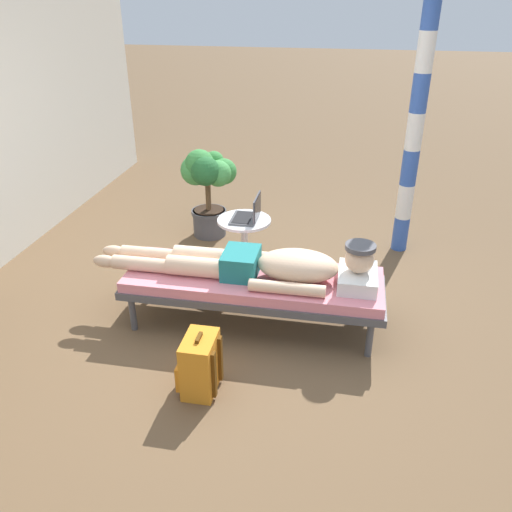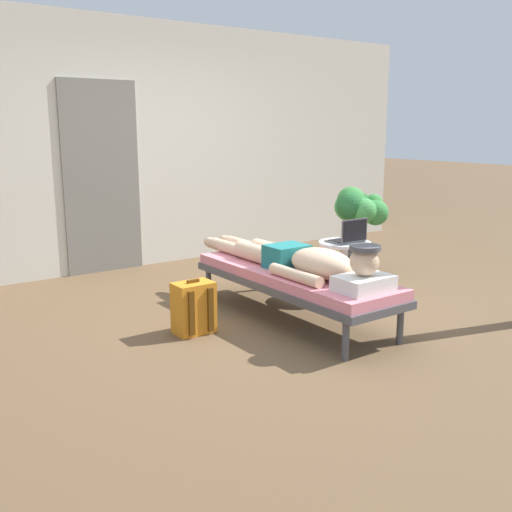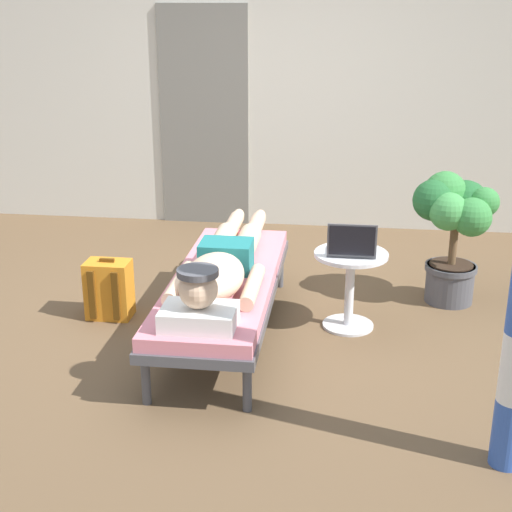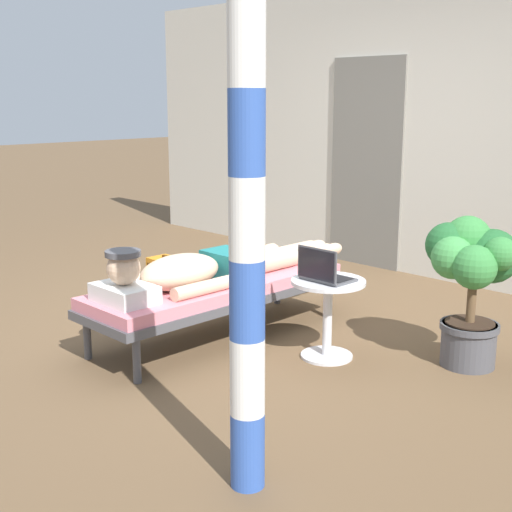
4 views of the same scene
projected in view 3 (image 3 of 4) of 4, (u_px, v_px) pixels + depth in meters
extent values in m
plane|color=brown|center=(223.00, 323.00, 4.90)|extent=(40.00, 40.00, 0.00)
cube|color=beige|center=(270.00, 81.00, 6.72)|extent=(7.60, 0.20, 2.70)
cube|color=slate|center=(204.00, 118.00, 6.80)|extent=(0.84, 0.03, 2.04)
cylinder|color=#4C4C51|center=(209.00, 266.00, 5.54)|extent=(0.05, 0.05, 0.28)
cylinder|color=#4C4C51|center=(280.00, 269.00, 5.48)|extent=(0.05, 0.05, 0.28)
cylinder|color=#4C4C51|center=(146.00, 380.00, 3.88)|extent=(0.05, 0.05, 0.28)
cylinder|color=#4C4C51|center=(247.00, 387.00, 3.81)|extent=(0.05, 0.05, 0.28)
cube|color=#4C4C51|center=(224.00, 291.00, 4.62)|extent=(0.65, 1.98, 0.06)
cube|color=pink|center=(224.00, 281.00, 4.60)|extent=(0.62, 1.94, 0.08)
cube|color=white|center=(199.00, 317.00, 3.85)|extent=(0.40, 0.28, 0.11)
sphere|color=beige|center=(198.00, 289.00, 3.79)|extent=(0.21, 0.21, 0.21)
cylinder|color=#4C4C51|center=(198.00, 272.00, 3.76)|extent=(0.22, 0.22, 0.03)
ellipsoid|color=beige|center=(214.00, 277.00, 4.24)|extent=(0.35, 0.60, 0.23)
cylinder|color=beige|center=(180.00, 283.00, 4.33)|extent=(0.09, 0.55, 0.09)
cylinder|color=beige|center=(252.00, 287.00, 4.28)|extent=(0.09, 0.55, 0.09)
cube|color=#1E7272|center=(226.00, 256.00, 4.64)|extent=(0.33, 0.26, 0.19)
cylinder|color=beige|center=(222.00, 242.00, 4.98)|extent=(0.15, 0.42, 0.15)
cylinder|color=beige|center=(232.00, 226.00, 5.39)|extent=(0.11, 0.44, 0.11)
ellipsoid|color=beige|center=(238.00, 216.00, 5.66)|extent=(0.09, 0.20, 0.10)
cylinder|color=beige|center=(247.00, 243.00, 4.96)|extent=(0.15, 0.42, 0.15)
cylinder|color=beige|center=(255.00, 227.00, 5.37)|extent=(0.11, 0.44, 0.11)
ellipsoid|color=beige|center=(260.00, 217.00, 5.64)|extent=(0.09, 0.20, 0.10)
cylinder|color=silver|center=(348.00, 325.00, 4.85)|extent=(0.34, 0.34, 0.02)
cylinder|color=silver|center=(349.00, 291.00, 4.77)|extent=(0.06, 0.06, 0.48)
cylinder|color=silver|center=(351.00, 254.00, 4.68)|extent=(0.48, 0.48, 0.02)
cube|color=#4C4C51|center=(351.00, 252.00, 4.67)|extent=(0.31, 0.22, 0.02)
cube|color=black|center=(351.00, 250.00, 4.68)|extent=(0.27, 0.15, 0.00)
cube|color=#4C4C51|center=(352.00, 241.00, 4.53)|extent=(0.31, 0.01, 0.21)
cube|color=black|center=(352.00, 241.00, 4.52)|extent=(0.29, 0.00, 0.19)
cube|color=orange|center=(109.00, 289.00, 4.94)|extent=(0.30, 0.20, 0.40)
cube|color=orange|center=(115.00, 292.00, 5.07)|extent=(0.23, 0.04, 0.18)
cube|color=#56330C|center=(92.00, 295.00, 4.84)|extent=(0.04, 0.02, 0.34)
cube|color=#56330C|center=(116.00, 296.00, 4.82)|extent=(0.04, 0.02, 0.34)
cube|color=#56330C|center=(107.00, 260.00, 4.87)|extent=(0.10, 0.02, 0.02)
cylinder|color=#4C4C51|center=(450.00, 283.00, 5.21)|extent=(0.34, 0.34, 0.28)
cylinder|color=#4C4C51|center=(451.00, 267.00, 5.17)|extent=(0.37, 0.37, 0.04)
cylinder|color=#332319|center=(451.00, 264.00, 5.16)|extent=(0.31, 0.31, 0.01)
cylinder|color=brown|center=(454.00, 240.00, 5.10)|extent=(0.06, 0.06, 0.37)
sphere|color=#38843D|center=(485.00, 202.00, 4.96)|extent=(0.20, 0.20, 0.20)
sphere|color=#23602D|center=(465.00, 204.00, 5.10)|extent=(0.34, 0.34, 0.34)
sphere|color=#429347|center=(447.00, 200.00, 5.12)|extent=(0.30, 0.30, 0.30)
sphere|color=#38843D|center=(445.00, 192.00, 5.05)|extent=(0.29, 0.29, 0.29)
sphere|color=#23602D|center=(433.00, 200.00, 5.00)|extent=(0.29, 0.29, 0.29)
sphere|color=#429347|center=(448.00, 211.00, 4.90)|extent=(0.26, 0.26, 0.26)
sphere|color=#38843D|center=(472.00, 217.00, 4.88)|extent=(0.27, 0.27, 0.27)
cylinder|color=#3359B2|center=(508.00, 432.00, 3.36)|extent=(0.15, 0.15, 0.34)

